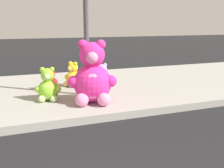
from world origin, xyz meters
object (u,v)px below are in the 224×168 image
object	(u,v)px
plush_lime	(48,87)
plush_red	(51,82)
plush_yellow	(73,76)
sign_pole	(86,18)
plush_lavender	(101,79)
plush_pink_large	(92,78)

from	to	relation	value
plush_lime	plush_red	distance (m)	0.89
plush_yellow	plush_red	bearing A→B (deg)	-159.33
sign_pole	plush_lavender	xyz separation A→B (m)	(0.46, 0.38, -1.44)
sign_pole	plush_red	xyz separation A→B (m)	(-0.71, 0.75, -1.49)
plush_lavender	plush_red	bearing A→B (deg)	162.78
plush_pink_large	plush_lime	xyz separation A→B (m)	(-0.83, 0.46, -0.23)
plush_yellow	plush_red	size ratio (longest dim) A/B	1.20
plush_pink_large	plush_yellow	xyz separation A→B (m)	(-0.06, 1.56, -0.26)
sign_pole	plush_pink_large	xyz separation A→B (m)	(-0.05, -0.59, -1.19)
plush_lime	plush_yellow	distance (m)	1.34
plush_yellow	plush_pink_large	bearing A→B (deg)	-87.70
sign_pole	plush_red	world-z (taller)	sign_pole
plush_pink_large	plush_red	world-z (taller)	plush_pink_large
sign_pole	plush_red	bearing A→B (deg)	133.50
sign_pole	plush_yellow	bearing A→B (deg)	96.80
plush_lime	plush_yellow	size ratio (longest dim) A/B	1.11
plush_pink_large	sign_pole	bearing A→B (deg)	84.80
plush_red	plush_lime	bearing A→B (deg)	-101.49
sign_pole	plush_yellow	size ratio (longest dim) A/B	5.04
plush_yellow	plush_red	distance (m)	0.64
plush_pink_large	plush_lavender	xyz separation A→B (m)	(0.52, 0.97, -0.25)
sign_pole	plush_pink_large	world-z (taller)	sign_pole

